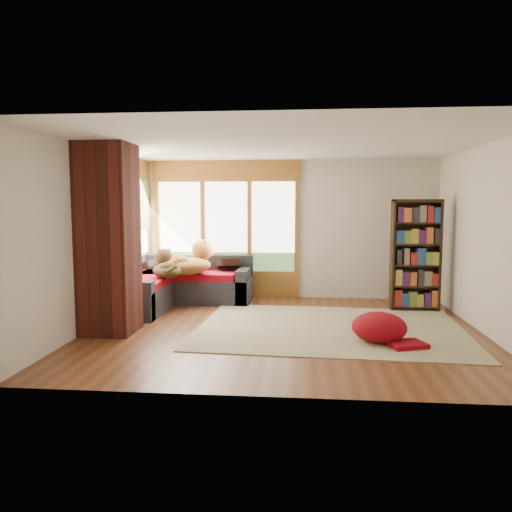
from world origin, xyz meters
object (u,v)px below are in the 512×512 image
(brick_chimney, at_px, (108,239))
(sectional_sofa, at_px, (178,287))
(bookshelf, at_px, (416,255))
(pouf, at_px, (379,326))
(dog_tan, at_px, (191,260))
(area_rug, at_px, (330,328))
(dog_brindle, at_px, (166,266))

(brick_chimney, distance_m, sectional_sofa, 2.32)
(bookshelf, distance_m, pouf, 2.33)
(pouf, distance_m, dog_tan, 3.64)
(area_rug, xyz_separation_m, dog_brindle, (-2.67, 1.02, 0.74))
(brick_chimney, distance_m, area_rug, 3.35)
(brick_chimney, bearing_deg, dog_brindle, 75.58)
(area_rug, bearing_deg, brick_chimney, -171.01)
(brick_chimney, distance_m, dog_tan, 2.10)
(area_rug, bearing_deg, dog_tan, 148.64)
(brick_chimney, xyz_separation_m, area_rug, (3.06, 0.48, -1.29))
(sectional_sofa, distance_m, area_rug, 3.06)
(brick_chimney, height_order, pouf, brick_chimney)
(brick_chimney, bearing_deg, pouf, -2.39)
(dog_brindle, bearing_deg, area_rug, -135.95)
(brick_chimney, bearing_deg, area_rug, 8.99)
(pouf, relative_size, dog_brindle, 0.84)
(sectional_sofa, bearing_deg, pouf, -38.70)
(area_rug, bearing_deg, bookshelf, 43.19)
(pouf, bearing_deg, dog_tan, 144.95)
(dog_brindle, bearing_deg, pouf, -141.90)
(sectional_sofa, height_order, dog_tan, dog_tan)
(area_rug, distance_m, bookshelf, 2.23)
(pouf, relative_size, dog_tan, 0.66)
(brick_chimney, xyz_separation_m, dog_tan, (0.72, 1.91, -0.50))
(sectional_sofa, xyz_separation_m, dog_brindle, (-0.06, -0.54, 0.44))
(bookshelf, relative_size, dog_tan, 1.72)
(area_rug, height_order, pouf, pouf)
(area_rug, distance_m, dog_brindle, 2.95)
(bookshelf, xyz_separation_m, dog_tan, (-3.82, 0.03, -0.13))
(area_rug, xyz_separation_m, pouf, (0.60, -0.64, 0.20))
(dog_tan, bearing_deg, sectional_sofa, 101.84)
(brick_chimney, relative_size, pouf, 3.66)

